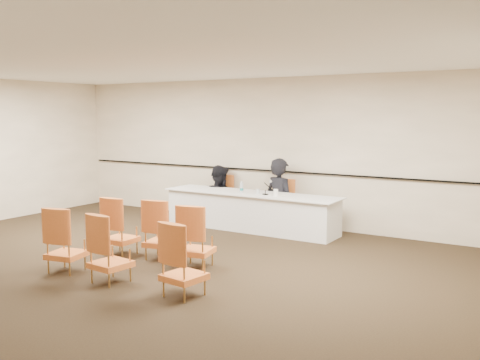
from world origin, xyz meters
name	(u,v)px	position (x,y,z in m)	size (l,w,h in m)	color
floor	(137,268)	(0.00, 0.00, 0.00)	(10.00, 10.00, 0.00)	black
ceiling	(132,61)	(0.00, 0.00, 3.00)	(10.00, 10.00, 0.00)	white
wall_back	(268,151)	(0.00, 4.00, 1.50)	(10.00, 0.04, 3.00)	beige
wall_rail	(267,170)	(0.00, 3.96, 1.10)	(9.80, 0.04, 0.03)	black
panel_table	(251,211)	(0.05, 3.20, 0.36)	(3.64, 0.84, 0.73)	white
panelist_main	(280,206)	(0.41, 3.74, 0.42)	(0.70, 0.46, 1.93)	black
panelist_main_chair	(280,203)	(0.41, 3.74, 0.47)	(0.50, 0.50, 0.95)	#A7571E
panelist_second	(220,205)	(-1.06, 3.75, 0.31)	(0.84, 0.65, 1.72)	black
panelist_second_chair	(220,197)	(-1.06, 3.75, 0.47)	(0.50, 0.50, 0.95)	#A7571E
papers	(276,195)	(0.64, 3.15, 0.73)	(0.30, 0.22, 0.00)	white
microphone	(265,188)	(0.42, 3.13, 0.87)	(0.10, 0.20, 0.28)	black
water_bottle	(242,187)	(-0.13, 3.15, 0.84)	(0.07, 0.07, 0.23)	#16767B
drinking_glass	(258,191)	(0.25, 3.14, 0.78)	(0.06, 0.06, 0.10)	silver
coffee_cup	(276,193)	(0.68, 3.05, 0.80)	(0.09, 0.09, 0.13)	white
aud_chair_front_left	(120,226)	(-0.75, 0.45, 0.47)	(0.50, 0.50, 0.95)	#A7571E
aud_chair_front_mid	(161,229)	(-0.04, 0.62, 0.47)	(0.50, 0.50, 0.95)	#A7571E
aud_chair_front_right	(196,236)	(0.72, 0.50, 0.47)	(0.50, 0.50, 0.95)	#A7571E
aud_chair_back_left	(66,239)	(-0.74, -0.65, 0.47)	(0.50, 0.50, 0.95)	#A7571E
aud_chair_back_mid	(110,248)	(0.16, -0.68, 0.47)	(0.50, 0.50, 0.95)	#A7571E
aud_chair_back_right	(184,259)	(1.34, -0.60, 0.47)	(0.50, 0.50, 0.95)	#A7571E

